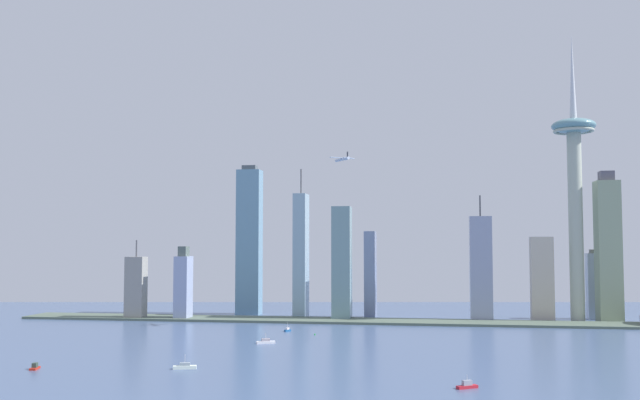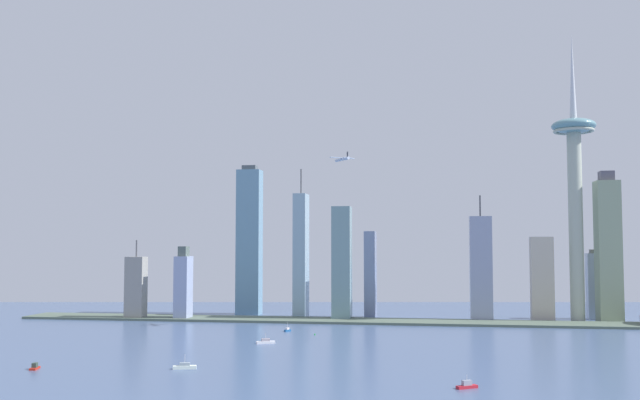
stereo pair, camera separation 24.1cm
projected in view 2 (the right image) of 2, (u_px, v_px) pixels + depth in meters
waterfront_pier at (354, 321)px, 738.65m from camera, size 722.91×50.61×2.48m
observation_tower at (575, 172)px, 748.11m from camera, size 45.79×45.79×308.04m
skyscraper_0 at (542, 279)px, 749.64m from camera, size 23.38×14.05×89.29m
skyscraper_1 at (301, 255)px, 793.04m from camera, size 14.06×27.58×166.55m
skyscraper_2 at (342, 263)px, 760.87m from camera, size 19.90×23.26×122.03m
skyscraper_3 at (370, 274)px, 786.46m from camera, size 12.10×26.31×95.78m
skyscraper_4 at (249, 241)px, 829.30m from camera, size 27.50×21.28×174.37m
skyscraper_5 at (136, 288)px, 767.59m from camera, size 20.26×15.95×86.02m
skyscraper_6 at (597, 285)px, 769.48m from camera, size 20.53×15.20×75.67m
skyscraper_7 at (183, 286)px, 763.51m from camera, size 15.01×20.65×79.06m
skyscraper_8 at (481, 268)px, 749.61m from camera, size 23.09×15.90×133.62m
skyscraper_9 at (608, 249)px, 739.54m from camera, size 23.35×25.35×158.25m
boat_0 at (467, 385)px, 395.44m from camera, size 12.60×9.59×7.85m
boat_1 at (266, 342)px, 576.67m from camera, size 15.88×10.20×8.36m
boat_2 at (185, 367)px, 457.99m from camera, size 15.61×8.63×9.44m
boat_3 at (288, 330)px, 657.43m from camera, size 6.07×6.83×8.98m
boat_4 at (35, 367)px, 456.77m from camera, size 6.27×10.96×4.11m
channel_buoy_0 at (315, 334)px, 631.17m from camera, size 1.30×1.30×1.91m
airplane at (342, 159)px, 704.71m from camera, size 23.75×23.58×7.95m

